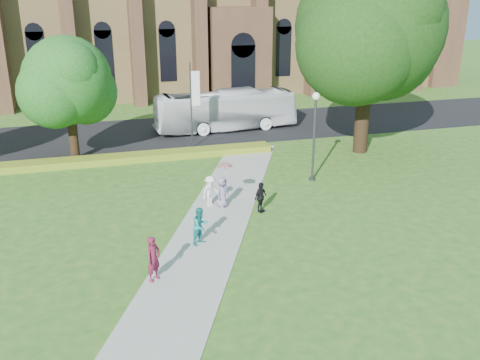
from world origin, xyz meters
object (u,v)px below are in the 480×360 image
object	(u,v)px
streetlamp	(315,126)
pedestrian_0	(154,259)
large_tree	(369,27)
tour_coach	(226,110)

from	to	relation	value
streetlamp	pedestrian_0	distance (m)	14.01
streetlamp	large_tree	world-z (taller)	large_tree
large_tree	tour_coach	bearing A→B (deg)	131.70
streetlamp	tour_coach	bearing A→B (deg)	98.64
large_tree	pedestrian_0	bearing A→B (deg)	-139.83
tour_coach	pedestrian_0	bearing A→B (deg)	155.12
streetlamp	tour_coach	distance (m)	13.13
streetlamp	pedestrian_0	size ratio (longest dim) A/B	2.85
streetlamp	pedestrian_0	xyz separation A→B (m)	(-10.48, -8.99, -2.34)
streetlamp	tour_coach	world-z (taller)	streetlamp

